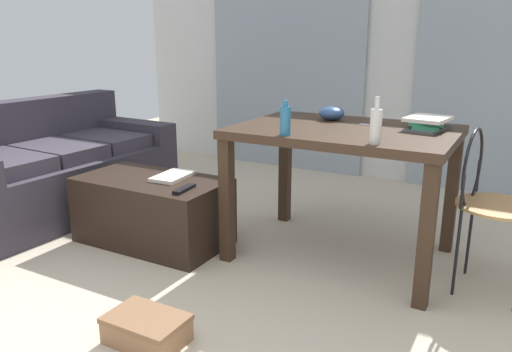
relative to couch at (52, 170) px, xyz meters
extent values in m
plane|color=beige|center=(1.97, -0.02, -0.31)|extent=(8.49, 8.49, 0.00)
cube|color=silver|center=(1.97, 2.15, 0.93)|extent=(5.35, 0.10, 2.50)
cube|color=#99A3AD|center=(0.95, 2.06, 0.82)|extent=(1.60, 0.03, 2.26)
cube|color=#38333D|center=(0.05, 0.00, -0.10)|extent=(0.97, 1.77, 0.43)
cube|color=#38333D|center=(-0.30, 0.01, 0.31)|extent=(0.28, 1.74, 0.40)
cube|color=#38333D|center=(0.08, 0.76, 0.19)|extent=(0.90, 0.24, 0.17)
cube|color=#3E3944|center=(0.12, 0.44, 0.16)|extent=(0.67, 0.45, 0.10)
cube|color=#3E3944|center=(0.10, 0.00, 0.16)|extent=(0.67, 0.45, 0.10)
cube|color=#3E3944|center=(0.08, -0.45, 0.16)|extent=(0.67, 0.45, 0.10)
cube|color=black|center=(1.07, -0.12, -0.10)|extent=(0.94, 0.52, 0.43)
cube|color=#382619|center=(2.19, 0.27, 0.45)|extent=(1.22, 0.87, 0.05)
cube|color=#382619|center=(1.63, -0.12, 0.05)|extent=(0.07, 0.07, 0.74)
cube|color=#382619|center=(2.75, -0.12, 0.05)|extent=(0.07, 0.07, 0.74)
cube|color=#382619|center=(1.63, 0.66, 0.05)|extent=(0.07, 0.07, 0.74)
cube|color=#382619|center=(2.75, 0.66, 0.05)|extent=(0.07, 0.07, 0.74)
cylinder|color=#B7844C|center=(3.03, 0.22, 0.15)|extent=(0.41, 0.41, 0.02)
cylinder|color=black|center=(2.87, 0.09, -0.08)|extent=(0.02, 0.02, 0.46)
cylinder|color=black|center=(2.90, 0.38, -0.08)|extent=(0.02, 0.02, 0.46)
torus|color=black|center=(2.89, 0.23, 0.34)|extent=(0.05, 0.41, 0.41)
cylinder|color=black|center=(2.87, 0.06, 0.25)|extent=(0.02, 0.02, 0.17)
cylinder|color=black|center=(2.90, 0.41, 0.25)|extent=(0.02, 0.02, 0.17)
cylinder|color=teal|center=(1.99, -0.10, 0.55)|extent=(0.06, 0.06, 0.15)
cylinder|color=teal|center=(1.99, -0.10, 0.64)|extent=(0.03, 0.03, 0.03)
cylinder|color=beige|center=(2.47, -0.09, 0.55)|extent=(0.06, 0.06, 0.17)
cylinder|color=beige|center=(2.47, -0.09, 0.67)|extent=(0.02, 0.02, 0.06)
ellipsoid|color=#2D4C7A|center=(2.03, 0.49, 0.51)|extent=(0.16, 0.16, 0.08)
cube|color=#4C4C51|center=(2.62, 0.42, 0.48)|extent=(0.21, 0.32, 0.01)
cube|color=#2D7F56|center=(2.60, 0.43, 0.50)|extent=(0.18, 0.27, 0.02)
cube|color=#2D7F56|center=(2.61, 0.43, 0.51)|extent=(0.21, 0.25, 0.02)
cube|color=silver|center=(2.61, 0.43, 0.53)|extent=(0.24, 0.28, 0.02)
cube|color=#9EA0A5|center=(2.28, 0.40, 0.47)|extent=(0.09, 0.02, 0.00)
torus|color=orange|center=(2.34, 0.41, 0.47)|extent=(0.03, 0.03, 0.00)
cube|color=#9EA0A5|center=(2.28, 0.41, 0.47)|extent=(0.09, 0.03, 0.00)
torus|color=orange|center=(2.34, 0.40, 0.47)|extent=(0.03, 0.03, 0.00)
cube|color=black|center=(1.41, -0.22, 0.12)|extent=(0.07, 0.19, 0.02)
cube|color=silver|center=(1.18, -0.04, 0.12)|extent=(0.20, 0.30, 0.02)
cube|color=#996B47|center=(1.77, -1.00, -0.26)|extent=(0.33, 0.23, 0.10)
cube|color=brown|center=(1.77, -1.00, -0.20)|extent=(0.34, 0.23, 0.02)
camera|label=1|loc=(3.12, -2.44, 0.97)|focal=35.09mm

